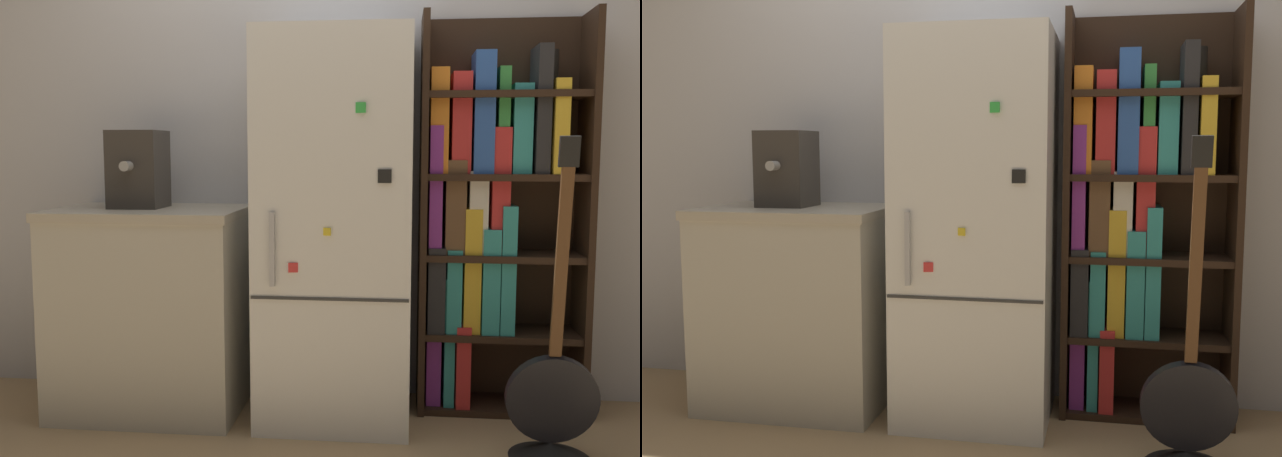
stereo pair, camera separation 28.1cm
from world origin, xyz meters
The scene contains 7 objects.
ground_plane centered at (0.00, 0.00, 0.00)m, with size 16.00×16.00×0.00m, color tan.
wall_back centered at (0.00, 0.47, 1.30)m, with size 8.00×0.05×2.60m.
refrigerator centered at (0.00, 0.14, 0.85)m, with size 0.65×0.65×1.69m.
bookshelf centered at (0.68, 0.32, 0.89)m, with size 0.74×0.31×1.79m.
kitchen_counter centered at (-0.85, 0.14, 0.47)m, with size 0.84×0.64×0.93m.
espresso_machine centered at (-0.91, 0.16, 1.11)m, with size 0.23×0.29×0.35m.
guitar centered at (0.87, -0.24, 0.17)m, with size 0.35×0.32×1.24m.
Camera 2 is at (0.56, -2.93, 1.20)m, focal length 40.00 mm.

